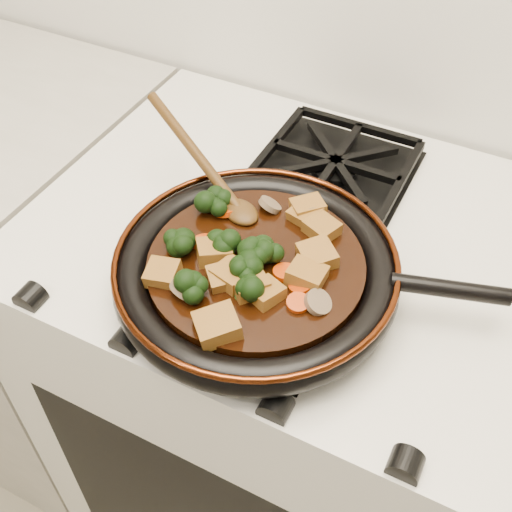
% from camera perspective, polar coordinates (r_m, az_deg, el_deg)
% --- Properties ---
extents(stove, '(0.76, 0.60, 0.90)m').
position_cam_1_polar(stove, '(1.28, 2.74, -12.22)').
color(stove, silver).
rests_on(stove, ground).
extents(burner_grate_front, '(0.23, 0.23, 0.03)m').
position_cam_1_polar(burner_grate_front, '(0.83, -0.27, -2.79)').
color(burner_grate_front, black).
rests_on(burner_grate_front, stove).
extents(burner_grate_back, '(0.23, 0.23, 0.03)m').
position_cam_1_polar(burner_grate_back, '(1.02, 7.04, 7.94)').
color(burner_grate_back, black).
rests_on(burner_grate_back, stove).
extents(skillet, '(0.48, 0.36, 0.05)m').
position_cam_1_polar(skillet, '(0.81, 0.14, -1.30)').
color(skillet, black).
rests_on(skillet, burner_grate_front).
extents(braising_sauce, '(0.27, 0.27, 0.02)m').
position_cam_1_polar(braising_sauce, '(0.80, -0.00, -1.04)').
color(braising_sauce, black).
rests_on(braising_sauce, skillet).
extents(tofu_cube_0, '(0.06, 0.06, 0.03)m').
position_cam_1_polar(tofu_cube_0, '(0.80, -3.77, 0.35)').
color(tofu_cube_0, brown).
rests_on(tofu_cube_0, braising_sauce).
extents(tofu_cube_1, '(0.05, 0.06, 0.03)m').
position_cam_1_polar(tofu_cube_1, '(0.76, -0.56, -2.63)').
color(tofu_cube_1, brown).
rests_on(tofu_cube_1, braising_sauce).
extents(tofu_cube_2, '(0.07, 0.07, 0.03)m').
position_cam_1_polar(tofu_cube_2, '(0.72, -3.46, -6.22)').
color(tofu_cube_2, brown).
rests_on(tofu_cube_2, braising_sauce).
extents(tofu_cube_3, '(0.05, 0.05, 0.03)m').
position_cam_1_polar(tofu_cube_3, '(0.85, 4.46, 3.66)').
color(tofu_cube_3, brown).
rests_on(tofu_cube_3, braising_sauce).
extents(tofu_cube_4, '(0.05, 0.05, 0.02)m').
position_cam_1_polar(tofu_cube_4, '(0.83, 5.86, 2.44)').
color(tofu_cube_4, brown).
rests_on(tofu_cube_4, braising_sauce).
extents(tofu_cube_5, '(0.05, 0.05, 0.02)m').
position_cam_1_polar(tofu_cube_5, '(0.75, 0.87, -3.31)').
color(tofu_cube_5, brown).
rests_on(tofu_cube_5, braising_sauce).
extents(tofu_cube_6, '(0.05, 0.05, 0.03)m').
position_cam_1_polar(tofu_cube_6, '(0.78, -8.29, -1.57)').
color(tofu_cube_6, brown).
rests_on(tofu_cube_6, braising_sauce).
extents(tofu_cube_7, '(0.06, 0.06, 0.03)m').
position_cam_1_polar(tofu_cube_7, '(0.85, 4.63, 4.19)').
color(tofu_cube_7, brown).
rests_on(tofu_cube_7, braising_sauce).
extents(tofu_cube_8, '(0.05, 0.05, 0.02)m').
position_cam_1_polar(tofu_cube_8, '(0.77, -2.85, -1.92)').
color(tofu_cube_8, brown).
rests_on(tofu_cube_8, braising_sauce).
extents(tofu_cube_9, '(0.04, 0.04, 0.03)m').
position_cam_1_polar(tofu_cube_9, '(0.77, 4.52, -1.80)').
color(tofu_cube_9, brown).
rests_on(tofu_cube_9, braising_sauce).
extents(tofu_cube_10, '(0.05, 0.05, 0.02)m').
position_cam_1_polar(tofu_cube_10, '(0.77, -2.16, -1.72)').
color(tofu_cube_10, brown).
rests_on(tofu_cube_10, braising_sauce).
extents(tofu_cube_11, '(0.06, 0.06, 0.03)m').
position_cam_1_polar(tofu_cube_11, '(0.79, 5.45, -0.01)').
color(tofu_cube_11, brown).
rests_on(tofu_cube_11, braising_sauce).
extents(broccoli_floret_0, '(0.08, 0.09, 0.07)m').
position_cam_1_polar(broccoli_floret_0, '(0.77, -0.76, -1.29)').
color(broccoli_floret_0, black).
rests_on(broccoli_floret_0, braising_sauce).
extents(broccoli_floret_1, '(0.09, 0.09, 0.06)m').
position_cam_1_polar(broccoli_floret_1, '(0.81, -6.36, 1.12)').
color(broccoli_floret_1, black).
rests_on(broccoli_floret_1, braising_sauce).
extents(broccoli_floret_2, '(0.08, 0.08, 0.07)m').
position_cam_1_polar(broccoli_floret_2, '(0.75, -1.43, -3.20)').
color(broccoli_floret_2, black).
rests_on(broccoli_floret_2, braising_sauce).
extents(broccoli_floret_3, '(0.08, 0.08, 0.06)m').
position_cam_1_polar(broccoli_floret_3, '(0.79, 1.29, 0.12)').
color(broccoli_floret_3, black).
rests_on(broccoli_floret_3, braising_sauce).
extents(broccoli_floret_4, '(0.09, 0.08, 0.07)m').
position_cam_1_polar(broccoli_floret_4, '(0.86, -3.60, 4.62)').
color(broccoli_floret_4, black).
rests_on(broccoli_floret_4, braising_sauce).
extents(broccoli_floret_5, '(0.08, 0.09, 0.08)m').
position_cam_1_polar(broccoli_floret_5, '(0.75, -5.70, -2.97)').
color(broccoli_floret_5, black).
rests_on(broccoli_floret_5, braising_sauce).
extents(broccoli_floret_6, '(0.09, 0.08, 0.06)m').
position_cam_1_polar(broccoli_floret_6, '(0.80, -3.48, 0.74)').
color(broccoli_floret_6, black).
rests_on(broccoli_floret_6, braising_sauce).
extents(broccoli_floret_7, '(0.08, 0.08, 0.06)m').
position_cam_1_polar(broccoli_floret_7, '(0.78, 0.10, -0.41)').
color(broccoli_floret_7, black).
rests_on(broccoli_floret_7, braising_sauce).
extents(carrot_coin_0, '(0.03, 0.03, 0.02)m').
position_cam_1_polar(carrot_coin_0, '(0.82, -4.79, 1.27)').
color(carrot_coin_0, '#BA3105').
rests_on(carrot_coin_0, braising_sauce).
extents(carrot_coin_1, '(0.03, 0.03, 0.02)m').
position_cam_1_polar(carrot_coin_1, '(0.86, -2.75, 4.03)').
color(carrot_coin_1, '#BA3105').
rests_on(carrot_coin_1, braising_sauce).
extents(carrot_coin_2, '(0.03, 0.03, 0.01)m').
position_cam_1_polar(carrot_coin_2, '(0.78, 2.59, -1.48)').
color(carrot_coin_2, '#BA3105').
rests_on(carrot_coin_2, braising_sauce).
extents(carrot_coin_3, '(0.03, 0.03, 0.01)m').
position_cam_1_polar(carrot_coin_3, '(0.75, 3.75, -4.19)').
color(carrot_coin_3, '#BA3105').
rests_on(carrot_coin_3, braising_sauce).
extents(carrot_coin_4, '(0.03, 0.03, 0.01)m').
position_cam_1_polar(carrot_coin_4, '(0.76, 4.03, -2.61)').
color(carrot_coin_4, '#BA3105').
rests_on(carrot_coin_4, braising_sauce).
extents(mushroom_slice_0, '(0.04, 0.03, 0.03)m').
position_cam_1_polar(mushroom_slice_0, '(0.76, -6.61, -2.88)').
color(mushroom_slice_0, brown).
rests_on(mushroom_slice_0, braising_sauce).
extents(mushroom_slice_1, '(0.03, 0.03, 0.02)m').
position_cam_1_polar(mushroom_slice_1, '(0.75, 5.53, -4.11)').
color(mushroom_slice_1, brown).
rests_on(mushroom_slice_1, braising_sauce).
extents(mushroom_slice_2, '(0.04, 0.04, 0.03)m').
position_cam_1_polar(mushroom_slice_2, '(0.76, -6.49, -3.06)').
color(mushroom_slice_2, brown).
rests_on(mushroom_slice_2, braising_sauce).
extents(mushroom_slice_3, '(0.04, 0.04, 0.03)m').
position_cam_1_polar(mushroom_slice_3, '(0.86, 1.26, 4.57)').
color(mushroom_slice_3, brown).
rests_on(mushroom_slice_3, braising_sauce).
extents(mushroom_slice_4, '(0.05, 0.05, 0.03)m').
position_cam_1_polar(mushroom_slice_4, '(0.84, 5.18, 3.06)').
color(mushroom_slice_4, brown).
rests_on(mushroom_slice_4, braising_sauce).
extents(wooden_spoon, '(0.14, 0.09, 0.23)m').
position_cam_1_polar(wooden_spoon, '(0.88, -3.72, 6.98)').
color(wooden_spoon, '#442A0E').
rests_on(wooden_spoon, braising_sauce).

